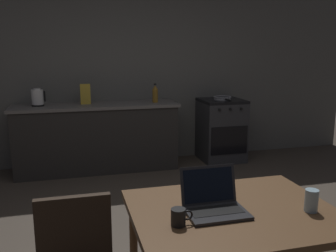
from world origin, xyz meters
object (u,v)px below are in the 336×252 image
Objects in this scene: electric_kettle at (38,98)px; coffee_mug at (179,217)px; stove_oven at (221,130)px; dining_table at (233,223)px; cereal_box at (85,94)px; frying_pan at (223,98)px; bottle at (155,94)px; drinking_glass at (311,201)px; laptop at (214,204)px.

electric_kettle is 3.44m from coffee_mug.
coffee_mug is at bearing -116.13° from stove_oven.
dining_table is 4.21× the size of cereal_box.
frying_pan is 3.66m from coffee_mug.
stove_oven is at bearing 84.85° from frying_pan.
electric_kettle is at bearing -178.08° from cereal_box.
drinking_glass is (0.11, -3.29, -0.21)m from bottle.
bottle is 3.33m from coffee_mug.
cereal_box is (-1.04, 3.36, 0.22)m from drinking_glass.
cereal_box is (-0.92, 0.07, 0.01)m from bottle.
stove_oven is at bearing 75.10° from drinking_glass.
drinking_glass is at bearing -63.95° from electric_kettle.
laptop is 2.62× the size of drinking_glass.
frying_pan is (1.39, 3.18, 0.13)m from laptop.
stove_oven is 2.58m from electric_kettle.
cereal_box is (-1.92, 0.02, 0.58)m from stove_oven.
stove_oven is 2.81× the size of laptop.
electric_kettle is (-1.24, 3.21, 0.33)m from dining_table.
electric_kettle is at bearing 179.36° from frying_pan.
coffee_mug is 0.93× the size of drinking_glass.
laptop is at bearing -113.51° from stove_oven.
drinking_glass is at bearing -11.16° from laptop.
bottle is 0.93m from cereal_box.
bottle is at bearing -178.75° from frying_pan.
bottle reaches higher than laptop.
dining_table is 3.48× the size of laptop.
dining_table is 3.46m from electric_kettle.
dining_table is 0.17m from laptop.
stove_oven is at bearing 63.87° from coffee_mug.
bottle is at bearing 79.18° from coffee_mug.
frying_pan is 1.92m from cereal_box.
stove_oven reaches higher than coffee_mug.
laptop is at bearing 24.62° from coffee_mug.
coffee_mug is at bearing -100.82° from bottle.
dining_table is 4.96× the size of electric_kettle.
frying_pan is 1.62× the size of cereal_box.
laptop is 0.25m from coffee_mug.
stove_oven is at bearing -0.06° from electric_kettle.
stove_oven is 3.47m from drinking_glass.
bottle is (0.39, 3.16, 0.22)m from laptop.
bottle is 3.30m from drinking_glass.
stove_oven is 3.51m from laptop.
drinking_glass is at bearing -1.97° from coffee_mug.
cereal_box is (-0.64, 3.23, 0.36)m from dining_table.
frying_pan is at bearing 75.03° from drinking_glass.
bottle is at bearing -4.34° from cereal_box.
laptop is 1.42× the size of electric_kettle.
coffee_mug is 0.74m from drinking_glass.
laptop is 1.21× the size of cereal_box.
drinking_glass is 0.46× the size of cereal_box.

